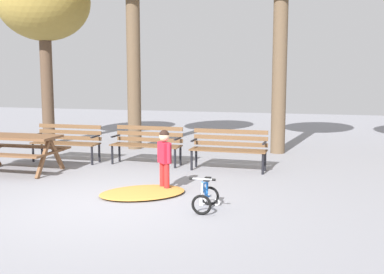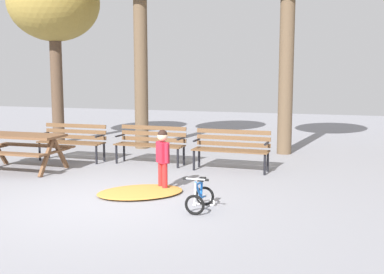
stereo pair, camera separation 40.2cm
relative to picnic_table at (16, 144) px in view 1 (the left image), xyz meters
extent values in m
plane|color=gray|center=(2.90, -1.73, -0.59)|extent=(36.00, 36.00, 0.00)
cube|color=brown|center=(0.00, 0.00, 0.15)|extent=(1.82, 0.80, 0.05)
cube|color=brown|center=(-0.01, 0.55, -0.14)|extent=(1.81, 0.28, 0.04)
cube|color=brown|center=(0.79, -0.23, -0.24)|extent=(0.07, 0.57, 0.76)
cube|color=brown|center=(0.77, 0.27, -0.24)|extent=(0.07, 0.57, 0.76)
cube|color=brown|center=(0.78, 0.02, -0.17)|extent=(0.11, 1.10, 0.04)
cube|color=brown|center=(0.41, 1.42, -0.15)|extent=(1.60, 0.08, 0.03)
cube|color=brown|center=(0.42, 1.30, -0.15)|extent=(1.60, 0.08, 0.03)
cube|color=brown|center=(0.42, 1.18, -0.15)|extent=(1.60, 0.08, 0.03)
cube|color=brown|center=(0.42, 1.06, -0.15)|extent=(1.60, 0.08, 0.03)
cube|color=brown|center=(0.41, 1.46, -0.05)|extent=(1.60, 0.05, 0.09)
cube|color=brown|center=(0.41, 1.46, 0.08)|extent=(1.60, 0.05, 0.09)
cube|color=brown|center=(0.41, 1.46, 0.21)|extent=(1.60, 0.05, 0.09)
cylinder|color=black|center=(1.17, 1.09, -0.37)|extent=(0.05, 0.05, 0.44)
cylinder|color=black|center=(1.16, 1.45, -0.37)|extent=(0.05, 0.05, 0.44)
cube|color=black|center=(1.17, 1.27, 0.03)|extent=(0.04, 0.40, 0.03)
cylinder|color=black|center=(-0.33, 1.08, -0.37)|extent=(0.05, 0.05, 0.44)
cylinder|color=black|center=(-0.34, 1.44, -0.37)|extent=(0.05, 0.05, 0.44)
cube|color=black|center=(-0.33, 1.26, 0.03)|extent=(0.04, 0.40, 0.03)
cube|color=brown|center=(2.32, 1.61, -0.15)|extent=(1.60, 0.13, 0.03)
cube|color=brown|center=(2.32, 1.49, -0.15)|extent=(1.60, 0.13, 0.03)
cube|color=brown|center=(2.31, 1.37, -0.15)|extent=(1.60, 0.13, 0.03)
cube|color=brown|center=(2.31, 1.25, -0.15)|extent=(1.60, 0.13, 0.03)
cube|color=brown|center=(2.32, 1.65, -0.05)|extent=(1.60, 0.10, 0.09)
cube|color=brown|center=(2.32, 1.65, 0.08)|extent=(1.60, 0.10, 0.09)
cube|color=brown|center=(2.32, 1.65, 0.21)|extent=(1.60, 0.10, 0.09)
cylinder|color=black|center=(3.06, 1.24, -0.37)|extent=(0.05, 0.05, 0.44)
cylinder|color=black|center=(3.07, 1.60, -0.37)|extent=(0.05, 0.05, 0.44)
cube|color=black|center=(3.07, 1.42, 0.03)|extent=(0.05, 0.40, 0.03)
cylinder|color=black|center=(1.56, 1.29, -0.37)|extent=(0.05, 0.05, 0.44)
cylinder|color=black|center=(1.57, 1.65, -0.37)|extent=(0.05, 0.05, 0.44)
cube|color=black|center=(1.57, 1.47, 0.03)|extent=(0.05, 0.40, 0.03)
cube|color=brown|center=(4.22, 1.46, -0.15)|extent=(1.60, 0.08, 0.03)
cube|color=brown|center=(4.22, 1.34, -0.15)|extent=(1.60, 0.08, 0.03)
cube|color=brown|center=(4.22, 1.22, -0.15)|extent=(1.60, 0.08, 0.03)
cube|color=brown|center=(4.21, 1.10, -0.15)|extent=(1.60, 0.08, 0.03)
cube|color=brown|center=(4.22, 1.50, -0.05)|extent=(1.60, 0.06, 0.09)
cube|color=brown|center=(4.22, 1.50, 0.08)|extent=(1.60, 0.06, 0.09)
cube|color=brown|center=(4.22, 1.50, 0.21)|extent=(1.60, 0.06, 0.09)
cylinder|color=black|center=(4.96, 1.11, -0.37)|extent=(0.05, 0.05, 0.44)
cylinder|color=black|center=(4.97, 1.47, -0.37)|extent=(0.05, 0.05, 0.44)
cube|color=black|center=(4.97, 1.29, 0.03)|extent=(0.04, 0.40, 0.03)
cylinder|color=black|center=(3.46, 1.12, -0.37)|extent=(0.05, 0.05, 0.44)
cylinder|color=black|center=(3.47, 1.48, -0.37)|extent=(0.05, 0.05, 0.44)
cube|color=black|center=(3.47, 1.30, 0.03)|extent=(0.04, 0.40, 0.03)
cylinder|color=red|center=(3.54, -0.73, -0.35)|extent=(0.10, 0.10, 0.49)
cube|color=black|center=(3.54, -0.73, -0.56)|extent=(0.18, 0.18, 0.06)
cylinder|color=red|center=(3.42, -0.61, -0.35)|extent=(0.10, 0.10, 0.49)
cube|color=black|center=(3.42, -0.61, -0.56)|extent=(0.18, 0.18, 0.06)
cube|color=#B71E33|center=(3.48, -0.67, 0.08)|extent=(0.29, 0.29, 0.36)
sphere|color=#E0B28E|center=(3.48, -0.67, 0.36)|extent=(0.18, 0.18, 0.18)
sphere|color=black|center=(3.48, -0.67, 0.39)|extent=(0.17, 0.17, 0.17)
cylinder|color=#B71E33|center=(3.59, -0.79, 0.09)|extent=(0.07, 0.07, 0.34)
cylinder|color=#B71E33|center=(3.36, -0.56, 0.09)|extent=(0.07, 0.07, 0.34)
torus|color=black|center=(4.45, -1.90, -0.44)|extent=(0.30, 0.04, 0.30)
cylinder|color=silver|center=(4.45, -1.90, -0.44)|extent=(0.05, 0.04, 0.04)
torus|color=black|center=(4.45, -1.38, -0.44)|extent=(0.30, 0.04, 0.30)
cylinder|color=silver|center=(4.45, -1.38, -0.44)|extent=(0.05, 0.04, 0.04)
torus|color=white|center=(4.56, -1.38, -0.54)|extent=(0.11, 0.02, 0.11)
torus|color=white|center=(4.34, -1.38, -0.54)|extent=(0.11, 0.02, 0.11)
cylinder|color=blue|center=(4.45, -1.72, -0.27)|extent=(0.04, 0.31, 0.32)
cylinder|color=blue|center=(4.45, -1.56, -0.29)|extent=(0.04, 0.08, 0.27)
cylinder|color=blue|center=(4.45, -1.48, -0.43)|extent=(0.03, 0.20, 0.05)
cylinder|color=silver|center=(4.45, -1.88, -0.28)|extent=(0.03, 0.07, 0.32)
cylinder|color=blue|center=(4.45, -1.70, -0.17)|extent=(0.03, 0.32, 0.05)
cube|color=black|center=(4.45, -1.54, -0.14)|extent=(0.09, 0.17, 0.04)
cylinder|color=silver|center=(4.45, -1.86, -0.07)|extent=(0.34, 0.03, 0.02)
cylinder|color=black|center=(4.62, -1.86, -0.07)|extent=(0.05, 0.04, 0.04)
cylinder|color=black|center=(4.28, -1.86, -0.07)|extent=(0.05, 0.04, 0.04)
ellipsoid|color=#C68438|center=(3.21, -1.04, -0.56)|extent=(1.79, 1.72, 0.07)
cylinder|color=brown|center=(-1.59, 3.73, 0.98)|extent=(0.34, 0.34, 3.15)
ellipsoid|color=olive|center=(-1.59, 3.73, 3.46)|extent=(2.60, 2.60, 2.20)
cylinder|color=brown|center=(1.18, 3.55, 1.55)|extent=(0.37, 0.37, 4.28)
cylinder|color=brown|center=(5.01, 3.84, 1.53)|extent=(0.36, 0.36, 4.25)
camera|label=1|loc=(6.08, -8.26, 1.43)|focal=43.95mm
camera|label=2|loc=(6.46, -8.14, 1.43)|focal=43.95mm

